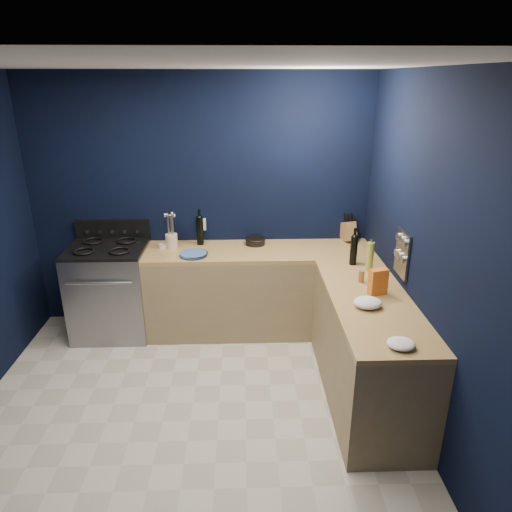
{
  "coord_description": "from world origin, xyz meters",
  "views": [
    {
      "loc": [
        0.42,
        -2.95,
        2.53
      ],
      "look_at": [
        0.55,
        1.0,
        1.0
      ],
      "focal_mm": 32.52,
      "sensor_mm": 36.0,
      "label": 1
    }
  ],
  "objects_px": {
    "utensil_crock": "(172,241)",
    "gas_range": "(112,292)",
    "plate_stack": "(193,254)",
    "knife_block": "(348,231)",
    "crouton_bag": "(378,282)"
  },
  "relations": [
    {
      "from": "utensil_crock",
      "to": "knife_block",
      "type": "height_order",
      "value": "knife_block"
    },
    {
      "from": "utensil_crock",
      "to": "knife_block",
      "type": "relative_size",
      "value": 0.74
    },
    {
      "from": "gas_range",
      "to": "crouton_bag",
      "type": "height_order",
      "value": "crouton_bag"
    },
    {
      "from": "plate_stack",
      "to": "utensil_crock",
      "type": "bearing_deg",
      "value": 136.08
    },
    {
      "from": "plate_stack",
      "to": "knife_block",
      "type": "height_order",
      "value": "knife_block"
    },
    {
      "from": "gas_range",
      "to": "utensil_crock",
      "type": "relative_size",
      "value": 6.15
    },
    {
      "from": "plate_stack",
      "to": "crouton_bag",
      "type": "distance_m",
      "value": 1.8
    },
    {
      "from": "plate_stack",
      "to": "utensil_crock",
      "type": "height_order",
      "value": "utensil_crock"
    },
    {
      "from": "plate_stack",
      "to": "gas_range",
      "type": "bearing_deg",
      "value": 170.96
    },
    {
      "from": "plate_stack",
      "to": "crouton_bag",
      "type": "xyz_separation_m",
      "value": [
        1.55,
        -0.9,
        0.09
      ]
    },
    {
      "from": "utensil_crock",
      "to": "knife_block",
      "type": "xyz_separation_m",
      "value": [
        1.84,
        0.18,
        0.03
      ]
    },
    {
      "from": "gas_range",
      "to": "plate_stack",
      "type": "bearing_deg",
      "value": -9.04
    },
    {
      "from": "utensil_crock",
      "to": "plate_stack",
      "type": "bearing_deg",
      "value": -43.92
    },
    {
      "from": "gas_range",
      "to": "knife_block",
      "type": "height_order",
      "value": "knife_block"
    },
    {
      "from": "utensil_crock",
      "to": "gas_range",
      "type": "bearing_deg",
      "value": -171.95
    }
  ]
}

